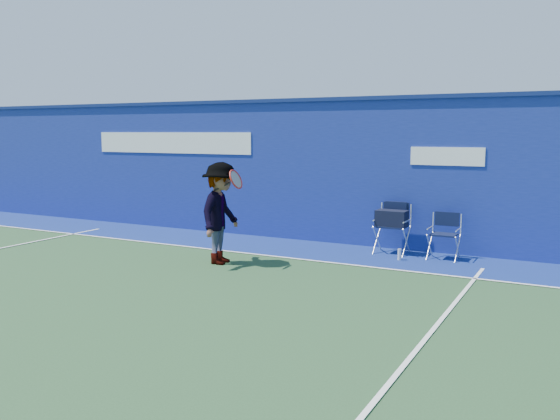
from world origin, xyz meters
The scene contains 8 objects.
ground centered at (0.00, 0.00, 0.00)m, with size 80.00×80.00×0.00m, color #254525.
stadium_wall centered at (0.00, 5.20, 1.55)m, with size 24.00×0.50×3.08m.
out_of_bounds_strip centered at (0.00, 4.10, 0.00)m, with size 24.00×1.80×0.01m, color navy.
court_lines centered at (0.00, 0.60, 0.01)m, with size 24.00×12.00×0.01m.
directors_chair_left centered at (2.69, 4.56, 0.42)m, with size 0.59×0.55×1.00m.
directors_chair_right centered at (3.71, 4.49, 0.27)m, with size 0.52×0.46×0.87m.
water_bottle centered at (3.01, 4.01, 0.11)m, with size 0.07×0.07×0.22m, color silver.
tennis_player centered at (0.22, 2.28, 0.92)m, with size 0.93×1.27×1.83m.
Camera 1 is at (6.07, -6.54, 2.37)m, focal length 38.00 mm.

